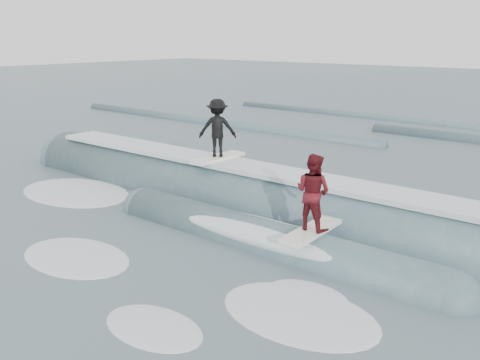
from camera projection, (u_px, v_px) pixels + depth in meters
The scene contains 6 objects.
ground at pixel (183, 240), 13.43m from camera, with size 160.00×160.00×0.00m, color #394953.
breaking_wave at pixel (262, 213), 15.42m from camera, with size 21.99×3.97×2.39m.
surfer_black at pixel (217, 130), 16.35m from camera, with size 1.30×2.01×1.87m.
surfer_red at pixel (313, 196), 11.94m from camera, with size 0.87×2.02×1.85m.
whitewater at pixel (140, 244), 13.21m from camera, with size 13.79×6.14×0.10m.
far_swells at pixel (401, 135), 27.72m from camera, with size 41.58×8.65×0.80m.
Camera 1 is at (9.08, -8.81, 4.98)m, focal length 40.00 mm.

